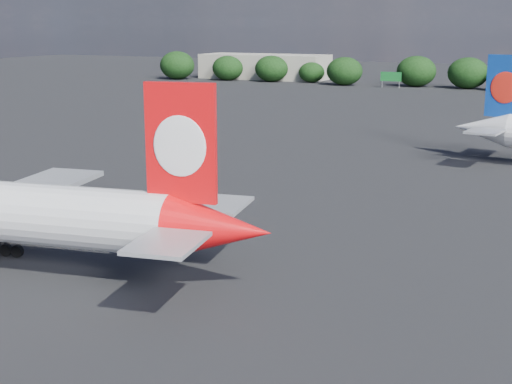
% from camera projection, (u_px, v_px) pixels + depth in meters
% --- Properties ---
extents(ground, '(500.00, 500.00, 0.00)m').
position_uv_depth(ground, '(300.00, 163.00, 95.19)').
color(ground, black).
rests_on(ground, ground).
extents(terminal_building, '(42.00, 16.00, 8.00)m').
position_uv_depth(terminal_building, '(265.00, 67.00, 237.36)').
color(terminal_building, gray).
rests_on(terminal_building, ground).
extents(highway_sign, '(6.00, 0.30, 4.50)m').
position_uv_depth(highway_sign, '(391.00, 77.00, 204.09)').
color(highway_sign, '#146526').
rests_on(highway_sign, ground).
extents(billboard_yellow, '(5.00, 0.30, 5.50)m').
position_uv_depth(billboard_yellow, '(503.00, 76.00, 196.83)').
color(billboard_yellow, gold).
rests_on(billboard_yellow, ground).
extents(horizon_treeline, '(207.67, 15.38, 9.14)m').
position_uv_depth(horizon_treeline, '(462.00, 74.00, 200.27)').
color(horizon_treeline, black).
rests_on(horizon_treeline, ground).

